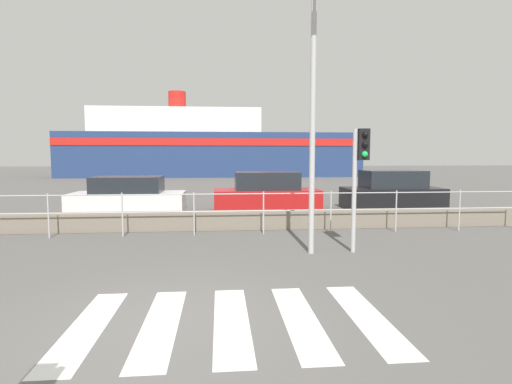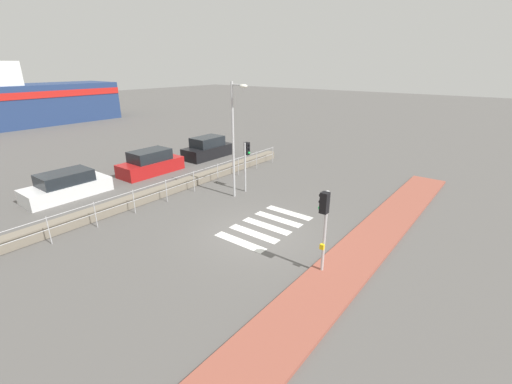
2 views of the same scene
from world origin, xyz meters
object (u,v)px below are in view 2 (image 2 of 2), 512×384
(streetlamp, at_px, (235,129))
(parked_car_black, at_px, (208,149))
(traffic_light_far, at_px, (246,156))
(traffic_light_near, at_px, (324,216))
(parked_car_red, at_px, (151,163))
(parked_car_white, at_px, (66,186))

(streetlamp, xyz_separation_m, parked_car_black, (4.95, 7.17, -2.98))
(traffic_light_far, relative_size, streetlamp, 0.46)
(traffic_light_near, height_order, parked_car_red, traffic_light_near)
(streetlamp, distance_m, parked_car_black, 9.21)
(traffic_light_near, xyz_separation_m, streetlamp, (3.69, 6.88, 1.50))
(parked_car_white, distance_m, parked_car_red, 5.31)
(traffic_light_far, bearing_deg, streetlamp, -169.77)
(streetlamp, height_order, parked_car_black, streetlamp)
(traffic_light_near, height_order, parked_car_black, traffic_light_near)
(parked_car_white, relative_size, parked_car_black, 1.08)
(streetlamp, bearing_deg, parked_car_white, 127.31)
(parked_car_white, height_order, parked_car_red, parked_car_red)
(traffic_light_far, distance_m, parked_car_black, 8.10)
(traffic_light_near, distance_m, parked_car_black, 16.56)
(parked_car_black, bearing_deg, traffic_light_far, -119.09)
(parked_car_red, xyz_separation_m, parked_car_black, (5.11, -0.00, 0.02))
(traffic_light_near, height_order, streetlamp, streetlamp)
(traffic_light_far, xyz_separation_m, parked_car_black, (3.88, 6.98, -1.34))
(parked_car_red, bearing_deg, parked_car_white, -180.00)
(traffic_light_near, distance_m, streetlamp, 7.95)
(parked_car_white, bearing_deg, streetlamp, -52.69)
(streetlamp, bearing_deg, traffic_light_near, -118.20)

